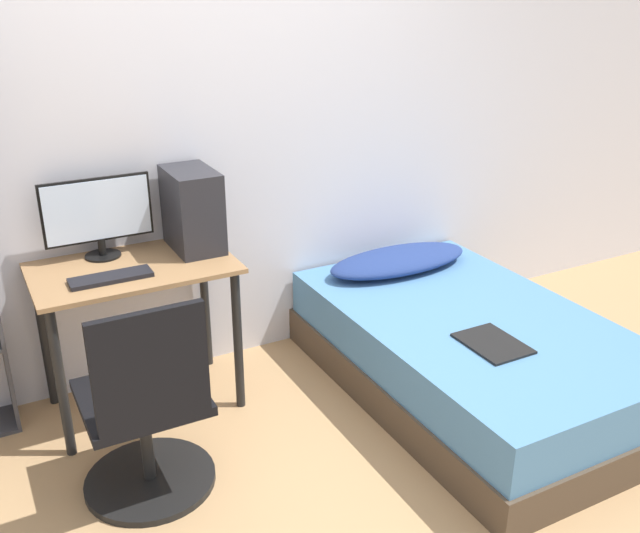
% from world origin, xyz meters
% --- Properties ---
extents(ground_plane, '(14.00, 14.00, 0.00)m').
position_xyz_m(ground_plane, '(0.00, 0.00, 0.00)').
color(ground_plane, tan).
extents(wall_back, '(8.00, 0.05, 2.50)m').
position_xyz_m(wall_back, '(0.00, 1.37, 1.25)').
color(wall_back, silver).
rests_on(wall_back, ground_plane).
extents(desk, '(0.92, 0.57, 0.75)m').
position_xyz_m(desk, '(-0.51, 1.06, 0.61)').
color(desk, '#997047').
rests_on(desk, ground_plane).
extents(office_chair, '(0.55, 0.55, 0.90)m').
position_xyz_m(office_chair, '(-0.66, 0.41, 0.34)').
color(office_chair, black).
rests_on(office_chair, ground_plane).
extents(bed, '(1.15, 1.86, 0.43)m').
position_xyz_m(bed, '(0.99, 0.41, 0.21)').
color(bed, '#4C3D2D').
rests_on(bed, ground_plane).
extents(pillow, '(0.87, 0.36, 0.11)m').
position_xyz_m(pillow, '(0.99, 1.08, 0.48)').
color(pillow, navy).
rests_on(pillow, bed).
extents(magazine, '(0.24, 0.32, 0.01)m').
position_xyz_m(magazine, '(0.88, 0.14, 0.43)').
color(magazine, black).
rests_on(magazine, bed).
extents(monitor, '(0.50, 0.17, 0.38)m').
position_xyz_m(monitor, '(-0.60, 1.25, 0.96)').
color(monitor, black).
rests_on(monitor, desk).
extents(keyboard, '(0.36, 0.12, 0.02)m').
position_xyz_m(keyboard, '(-0.63, 0.95, 0.76)').
color(keyboard, black).
rests_on(keyboard, desk).
extents(pc_tower, '(0.21, 0.35, 0.39)m').
position_xyz_m(pc_tower, '(-0.18, 1.15, 0.94)').
color(pc_tower, '#232328').
rests_on(pc_tower, desk).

